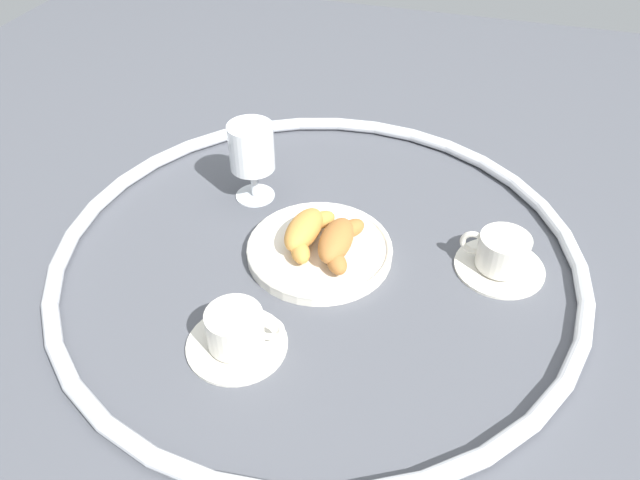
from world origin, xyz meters
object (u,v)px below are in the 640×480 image
at_px(croissant_small, 338,241).
at_px(coffee_cup_far, 237,333).
at_px(pastry_plate, 320,249).
at_px(croissant_large, 306,231).
at_px(coffee_cup_near, 501,255).
at_px(juice_glass_left, 252,151).

xyz_separation_m(croissant_small, coffee_cup_far, (0.20, -0.08, -0.01)).
height_order(pastry_plate, croissant_small, croissant_small).
relative_size(pastry_plate, croissant_large, 1.66).
relative_size(coffee_cup_near, juice_glass_left, 0.97).
distance_m(pastry_plate, coffee_cup_near, 0.27).
bearing_deg(coffee_cup_near, coffee_cup_far, -51.47).
distance_m(coffee_cup_near, juice_glass_left, 0.43).
height_order(pastry_plate, croissant_large, croissant_large).
xyz_separation_m(croissant_large, croissant_small, (0.01, 0.05, 0.00)).
bearing_deg(croissant_small, croissant_large, -98.26).
relative_size(croissant_small, coffee_cup_near, 1.01).
xyz_separation_m(croissant_large, juice_glass_left, (-0.11, -0.13, 0.05)).
bearing_deg(croissant_small, coffee_cup_near, 102.40).
distance_m(croissant_small, juice_glass_left, 0.23).
height_order(croissant_small, coffee_cup_far, croissant_small).
xyz_separation_m(coffee_cup_near, juice_glass_left, (-0.07, -0.42, 0.07)).
bearing_deg(coffee_cup_near, croissant_large, -81.35).
xyz_separation_m(coffee_cup_far, juice_glass_left, (-0.32, -0.10, 0.07)).
bearing_deg(juice_glass_left, coffee_cup_near, 80.92).
distance_m(croissant_small, coffee_cup_far, 0.22).
height_order(pastry_plate, coffee_cup_far, coffee_cup_far).
relative_size(croissant_small, coffee_cup_far, 1.01).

